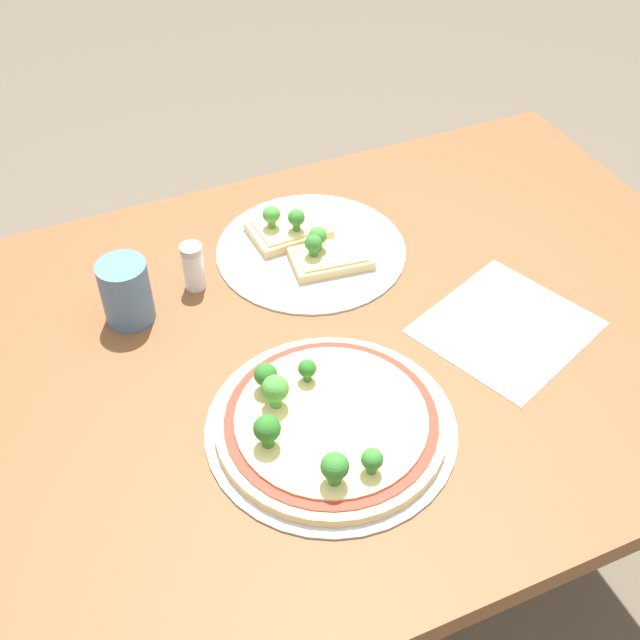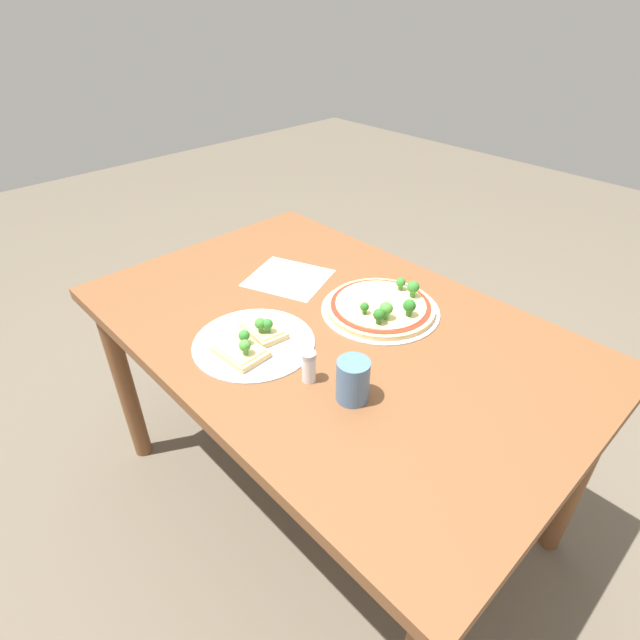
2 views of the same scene
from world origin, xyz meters
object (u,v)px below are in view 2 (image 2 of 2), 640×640
(condiment_shaker, at_px, (309,366))
(pizza_tray_slice, at_px, (253,341))
(pizza_tray_whole, at_px, (382,307))
(drinking_cup, at_px, (353,380))
(dining_table, at_px, (330,350))

(condiment_shaker, bearing_deg, pizza_tray_slice, -176.17)
(pizza_tray_slice, distance_m, condiment_shaker, 0.20)
(pizza_tray_whole, distance_m, drinking_cup, 0.36)
(pizza_tray_slice, height_order, drinking_cup, drinking_cup)
(pizza_tray_slice, distance_m, drinking_cup, 0.31)
(drinking_cup, relative_size, condiment_shaker, 1.28)
(pizza_tray_whole, xyz_separation_m, drinking_cup, (0.18, -0.31, 0.04))
(dining_table, xyz_separation_m, pizza_tray_slice, (-0.07, -0.21, 0.10))
(drinking_cup, bearing_deg, dining_table, 145.10)
(drinking_cup, bearing_deg, pizza_tray_slice, -172.11)
(drinking_cup, xyz_separation_m, condiment_shaker, (-0.11, -0.03, -0.01))
(dining_table, xyz_separation_m, pizza_tray_whole, (0.05, 0.15, 0.10))
(pizza_tray_slice, bearing_deg, pizza_tray_whole, 71.09)
(condiment_shaker, bearing_deg, pizza_tray_whole, 102.31)
(pizza_tray_slice, bearing_deg, condiment_shaker, 3.83)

